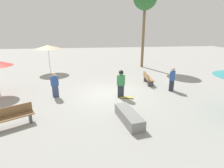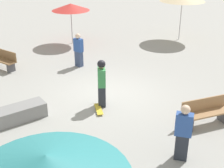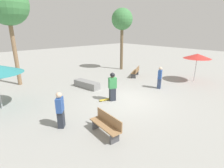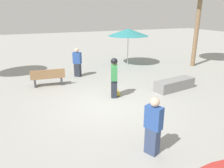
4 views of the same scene
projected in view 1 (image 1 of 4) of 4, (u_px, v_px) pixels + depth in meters
The scene contains 9 objects.
ground_plane at pixel (109, 94), 11.10m from camera, with size 60.00×60.00×0.00m, color #9E9E99.
skater_main at pixel (121, 83), 10.40m from camera, with size 0.51×0.39×1.69m.
skateboard at pixel (126, 97), 10.45m from camera, with size 0.82×0.39×0.07m.
concrete_ledge at pixel (129, 117), 7.77m from camera, with size 0.96×2.11×0.48m.
bench_near at pixel (13, 116), 7.39m from camera, with size 1.61×1.16×0.85m.
bench_far at pixel (148, 78), 13.15m from camera, with size 0.58×1.63×0.85m.
shade_umbrella_tan at pixel (48, 47), 16.20m from camera, with size 2.53×2.53×2.58m.
bystander_watching at pixel (172, 79), 11.56m from camera, with size 0.47×0.48×1.59m.
bystander_far at pixel (55, 85), 10.47m from camera, with size 0.48×0.39×1.54m.
Camera 1 is at (1.31, 10.31, 3.95)m, focal length 28.00 mm.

